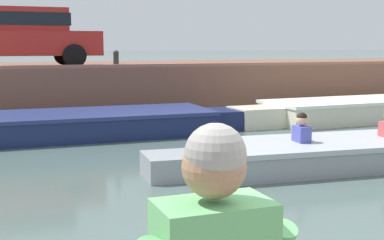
% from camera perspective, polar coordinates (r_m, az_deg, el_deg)
% --- Properties ---
extents(ground_plane, '(400.00, 400.00, 0.00)m').
position_cam_1_polar(ground_plane, '(8.25, -6.11, -6.14)').
color(ground_plane, '#4C605B').
extents(far_quay_wall, '(60.00, 6.00, 1.44)m').
position_cam_1_polar(far_quay_wall, '(16.77, -13.75, 3.33)').
color(far_quay_wall, brown).
rests_on(far_quay_wall, ground).
extents(far_wall_coping, '(60.00, 0.24, 0.08)m').
position_cam_1_polar(far_wall_coping, '(13.87, -12.41, 5.60)').
color(far_wall_coping, '#925F4C').
rests_on(far_wall_coping, far_quay_wall).
extents(boat_moored_central_navy, '(6.67, 2.14, 0.54)m').
position_cam_1_polar(boat_moored_central_navy, '(12.16, -9.86, -0.36)').
color(boat_moored_central_navy, navy).
rests_on(boat_moored_central_navy, ground).
extents(boat_moored_east_cream, '(6.94, 2.12, 0.57)m').
position_cam_1_polar(boat_moored_east_cream, '(15.11, 17.21, 1.06)').
color(boat_moored_east_cream, silver).
rests_on(boat_moored_east_cream, ground).
extents(motorboat_passing, '(5.88, 1.98, 0.93)m').
position_cam_1_polar(motorboat_passing, '(9.20, 14.30, -3.43)').
color(motorboat_passing, '#93999E').
rests_on(motorboat_passing, ground).
extents(car_left_inner_red, '(4.10, 2.01, 1.54)m').
position_cam_1_polar(car_left_inner_red, '(15.01, -17.61, 8.66)').
color(car_left_inner_red, '#B2231E').
rests_on(car_left_inner_red, far_quay_wall).
extents(mooring_bollard_mid, '(0.15, 0.15, 0.45)m').
position_cam_1_polar(mooring_bollard_mid, '(14.19, -8.11, 6.56)').
color(mooring_bollard_mid, '#2D2B28').
rests_on(mooring_bollard_mid, far_quay_wall).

